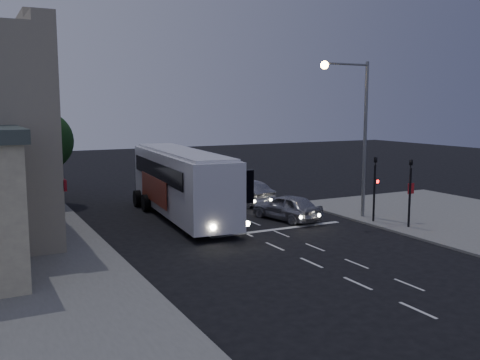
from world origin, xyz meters
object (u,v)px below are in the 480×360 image
car_sedan_a (244,193)px  car_sedan_c (186,174)px  car_suv (287,207)px  traffic_signal_side (410,185)px  tour_bus (181,181)px  streetlight (357,121)px  car_sedan_b (217,183)px  traffic_signal_main (375,181)px  regulatory_sign (410,196)px  street_tree (42,138)px  car_extra (170,167)px

car_sedan_a → car_sedan_c: 11.00m
car_suv → traffic_signal_side: traffic_signal_side is taller
tour_bus → car_sedan_a: tour_bus is taller
car_sedan_c → streetlight: streetlight is taller
car_suv → car_sedan_b: 10.98m
traffic_signal_main → streetlight: 3.61m
car_sedan_a → streetlight: size_ratio=0.54×
tour_bus → car_sedan_c: (5.49, 13.09, -1.36)m
regulatory_sign → street_tree: size_ratio=0.35×
car_suv → regulatory_sign: bearing=130.9°
car_suv → traffic_signal_main: bearing=128.9°
car_sedan_b → traffic_signal_side: 16.54m
car_suv → streetlight: 6.36m
car_sedan_c → regulatory_sign: (5.28, -20.64, 0.78)m
tour_bus → streetlight: streetlight is taller
car_sedan_a → street_tree: size_ratio=0.78×
car_suv → tour_bus: bearing=-47.4°
traffic_signal_side → street_tree: bearing=135.5°
car_sedan_c → traffic_signal_side: (4.28, -21.60, 1.60)m
car_sedan_b → car_extra: 11.28m
car_suv → regulatory_sign: (5.59, -4.04, 0.83)m
car_suv → regulatory_sign: regulatory_sign is taller
car_suv → traffic_signal_side: (4.59, -5.00, 1.65)m
car_extra → traffic_signal_main: (3.00, -25.26, 1.58)m
tour_bus → streetlight: (8.81, -5.11, 3.56)m
car_suv → traffic_signal_main: 5.20m
car_sedan_a → car_extra: car_extra is taller
car_suv → car_sedan_c: 16.61m
car_sedan_a → car_sedan_c: car_sedan_c is taller
street_tree → car_suv: bearing=-43.3°
traffic_signal_main → regulatory_sign: traffic_signal_main is taller
car_suv → street_tree: (-11.92, 11.22, 3.73)m
tour_bus → traffic_signal_main: traffic_signal_main is taller
car_extra → regulatory_sign: size_ratio=2.31×
car_sedan_b → car_sedan_c: 5.65m
car_sedan_a → car_sedan_c: bearing=-100.6°
streetlight → car_suv: bearing=156.2°
regulatory_sign → street_tree: bearing=138.9°
car_sedan_b → streetlight: streetlight is taller
traffic_signal_main → regulatory_sign: (1.70, -1.01, -0.82)m
car_sedan_a → car_sedan_b: size_ratio=0.97×
tour_bus → traffic_signal_side: (9.77, -8.51, 0.25)m
traffic_signal_main → car_sedan_a: bearing=113.6°
car_sedan_c → street_tree: 13.85m
car_sedan_b → traffic_signal_side: size_ratio=1.21×
car_sedan_a → street_tree: (-12.04, 5.61, 3.70)m
car_sedan_c → traffic_signal_main: traffic_signal_main is taller
car_extra → traffic_signal_main: bearing=112.1°
traffic_signal_side → streetlight: bearing=105.7°
car_suv → car_sedan_c: car_sedan_c is taller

